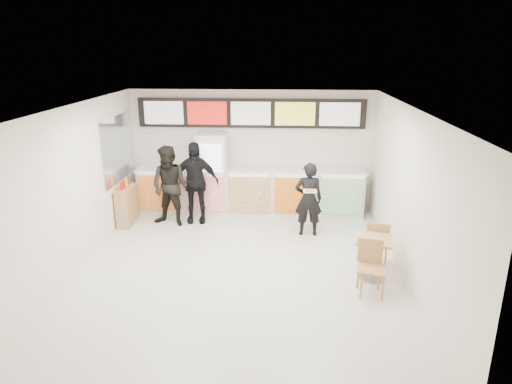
# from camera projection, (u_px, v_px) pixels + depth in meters

# --- Properties ---
(floor) EXTENTS (7.00, 7.00, 0.00)m
(floor) POSITION_uv_depth(u_px,v_px,m) (238.00, 270.00, 8.50)
(floor) COLOR beige
(floor) RESTS_ON ground
(ceiling) EXTENTS (7.00, 7.00, 0.00)m
(ceiling) POSITION_uv_depth(u_px,v_px,m) (236.00, 108.00, 7.59)
(ceiling) COLOR white
(ceiling) RESTS_ON wall_back
(wall_back) EXTENTS (6.00, 0.00, 6.00)m
(wall_back) POSITION_uv_depth(u_px,v_px,m) (251.00, 151.00, 11.37)
(wall_back) COLOR silver
(wall_back) RESTS_ON floor
(wall_left) EXTENTS (0.00, 7.00, 7.00)m
(wall_left) POSITION_uv_depth(u_px,v_px,m) (72.00, 191.00, 8.22)
(wall_left) COLOR silver
(wall_left) RESTS_ON floor
(wall_right) EXTENTS (0.00, 7.00, 7.00)m
(wall_right) POSITION_uv_depth(u_px,v_px,m) (410.00, 197.00, 7.87)
(wall_right) COLOR silver
(wall_right) RESTS_ON floor
(service_counter) EXTENTS (5.56, 0.77, 1.14)m
(service_counter) POSITION_uv_depth(u_px,v_px,m) (250.00, 191.00, 11.27)
(service_counter) COLOR silver
(service_counter) RESTS_ON floor
(menu_board) EXTENTS (5.50, 0.14, 0.70)m
(menu_board) POSITION_uv_depth(u_px,v_px,m) (251.00, 113.00, 11.00)
(menu_board) COLOR black
(menu_board) RESTS_ON wall_back
(drinks_fridge) EXTENTS (0.70, 0.67, 2.00)m
(drinks_fridge) POSITION_uv_depth(u_px,v_px,m) (212.00, 174.00, 11.21)
(drinks_fridge) COLOR white
(drinks_fridge) RESTS_ON floor
(mirror_panel) EXTENTS (0.01, 2.00, 1.50)m
(mirror_panel) POSITION_uv_depth(u_px,v_px,m) (118.00, 148.00, 10.47)
(mirror_panel) COLOR #B2B7BF
(mirror_panel) RESTS_ON wall_left
(customer_main) EXTENTS (0.62, 0.42, 1.64)m
(customer_main) POSITION_uv_depth(u_px,v_px,m) (308.00, 199.00, 9.89)
(customer_main) COLOR black
(customer_main) RESTS_ON floor
(customer_left) EXTENTS (1.06, 0.91, 1.87)m
(customer_left) POSITION_uv_depth(u_px,v_px,m) (170.00, 186.00, 10.40)
(customer_left) COLOR black
(customer_left) RESTS_ON floor
(customer_mid) EXTENTS (1.16, 0.56, 1.93)m
(customer_mid) POSITION_uv_depth(u_px,v_px,m) (195.00, 182.00, 10.62)
(customer_mid) COLOR black
(customer_mid) RESTS_ON floor
(pizza_slice) EXTENTS (0.36, 0.36, 0.02)m
(pizza_slice) POSITION_uv_depth(u_px,v_px,m) (310.00, 191.00, 9.36)
(pizza_slice) COLOR beige
(pizza_slice) RESTS_ON customer_main
(cafe_table) EXTENTS (0.79, 1.63, 0.92)m
(cafe_table) POSITION_uv_depth(u_px,v_px,m) (374.00, 251.00, 8.05)
(cafe_table) COLOR #B67E53
(cafe_table) RESTS_ON floor
(condiment_ledge) EXTENTS (0.32, 0.80, 1.07)m
(condiment_ledge) POSITION_uv_depth(u_px,v_px,m) (127.00, 205.00, 10.60)
(condiment_ledge) COLOR #B67E53
(condiment_ledge) RESTS_ON floor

